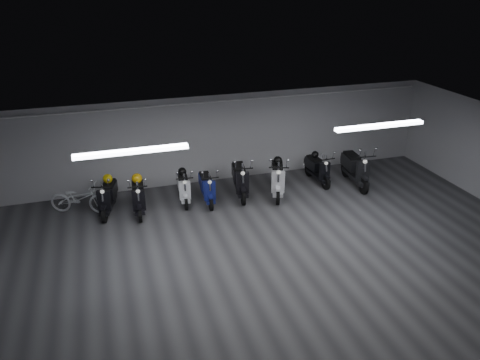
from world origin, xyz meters
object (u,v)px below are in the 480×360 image
object	(u,v)px
scooter_2	(183,183)
scooter_9	(356,163)
scooter_0	(107,192)
bicycle	(79,195)
scooter_1	(138,192)
scooter_5	(240,174)
helmet_1	(278,160)
helmet_4	(137,178)
scooter_7	(318,165)
helmet_0	(315,154)
helmet_2	(108,179)
helmet_3	(182,172)
scooter_4	(207,183)
scooter_6	(278,173)

from	to	relation	value
scooter_2	scooter_9	size ratio (longest dim) A/B	0.80
scooter_0	bicycle	xyz separation A→B (m)	(-0.77, 0.24, -0.11)
scooter_1	scooter_2	distance (m)	1.36
scooter_5	bicycle	world-z (taller)	scooter_5
helmet_1	helmet_4	xyz separation A→B (m)	(-4.18, 0.10, -0.08)
scooter_7	scooter_5	bearing A→B (deg)	-179.38
helmet_0	helmet_2	world-z (taller)	helmet_2
scooter_5	helmet_4	xyz separation A→B (m)	(-3.01, 0.06, 0.23)
scooter_9	bicycle	bearing A→B (deg)	-178.52
helmet_0	scooter_9	bearing A→B (deg)	-34.61
scooter_7	helmet_2	bearing A→B (deg)	175.88
scooter_2	helmet_3	xyz separation A→B (m)	(0.02, 0.22, 0.27)
scooter_2	helmet_2	distance (m)	2.13
bicycle	helmet_1	xyz separation A→B (m)	(5.79, -0.35, 0.48)
scooter_5	bicycle	bearing A→B (deg)	-174.45
scooter_5	helmet_4	distance (m)	3.02
scooter_1	scooter_9	xyz separation A→B (m)	(6.72, -0.16, 0.10)
scooter_9	scooter_4	bearing A→B (deg)	-176.63
scooter_4	helmet_4	world-z (taller)	scooter_4
scooter_9	helmet_0	xyz separation A→B (m)	(-1.06, 0.73, 0.14)
scooter_0	helmet_4	size ratio (longest dim) A/B	5.95
scooter_2	scooter_7	bearing A→B (deg)	5.67
scooter_1	scooter_2	xyz separation A→B (m)	(1.33, 0.29, -0.04)
scooter_9	bicycle	distance (m)	8.34
scooter_6	helmet_4	distance (m)	4.11
scooter_7	helmet_4	bearing A→B (deg)	178.13
scooter_6	helmet_4	xyz separation A→B (m)	(-4.09, 0.35, 0.22)
helmet_2	helmet_4	bearing A→B (deg)	-16.92
scooter_0	helmet_4	world-z (taller)	scooter_0
scooter_6	scooter_1	bearing A→B (deg)	-161.77
scooter_0	helmet_2	xyz separation A→B (m)	(0.06, 0.23, 0.29)
scooter_7	helmet_3	distance (m)	4.33
scooter_4	helmet_4	xyz separation A→B (m)	(-1.96, 0.19, 0.32)
helmet_4	scooter_1	bearing A→B (deg)	-94.17
helmet_1	helmet_4	bearing A→B (deg)	178.65
scooter_5	helmet_0	size ratio (longest dim) A/B	8.16
helmet_1	scooter_6	bearing A→B (deg)	-109.77
scooter_4	scooter_9	distance (m)	4.75
scooter_1	scooter_7	size ratio (longest dim) A/B	1.03
scooter_5	helmet_1	xyz separation A→B (m)	(1.17, -0.04, 0.31)
scooter_5	bicycle	size ratio (longest dim) A/B	1.14
scooter_5	scooter_7	distance (m)	2.65
scooter_5	helmet_4	world-z (taller)	scooter_5
helmet_2	helmet_1	bearing A→B (deg)	-3.88
bicycle	helmet_1	size ratio (longest dim) A/B	6.24
helmet_2	scooter_7	bearing A→B (deg)	-1.20
scooter_4	helmet_4	bearing A→B (deg)	177.75
bicycle	scooter_4	bearing A→B (deg)	-75.48
scooter_0	helmet_3	bearing A→B (deg)	21.24
scooter_6	helmet_1	world-z (taller)	scooter_6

